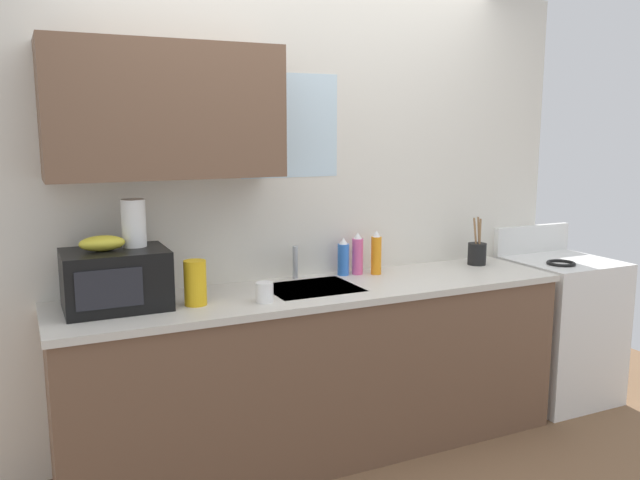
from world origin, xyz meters
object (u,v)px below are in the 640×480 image
at_px(dish_soap_bottle_orange, 376,254).
at_px(utensil_crock, 477,253).
at_px(cereal_canister, 195,283).
at_px(mug_white, 265,292).
at_px(stove_range, 558,328).
at_px(dish_soap_bottle_blue, 343,258).
at_px(banana_bunch, 102,243).
at_px(microwave, 116,279).
at_px(dish_soap_bottle_pink, 358,255).
at_px(paper_towel_roll, 134,223).

relative_size(dish_soap_bottle_orange, utensil_crock, 0.86).
distance_m(cereal_canister, mug_white, 0.33).
xyz_separation_m(stove_range, cereal_canister, (-2.35, -0.05, 0.55)).
xyz_separation_m(dish_soap_bottle_orange, cereal_canister, (-1.09, -0.20, -0.01)).
bearing_deg(mug_white, cereal_canister, 163.69).
distance_m(dish_soap_bottle_orange, mug_white, 0.83).
xyz_separation_m(dish_soap_bottle_blue, dish_soap_bottle_orange, (0.18, -0.06, 0.02)).
relative_size(banana_bunch, cereal_canister, 0.95).
distance_m(stove_range, utensil_crock, 0.78).
xyz_separation_m(cereal_canister, mug_white, (0.31, -0.09, -0.06)).
relative_size(dish_soap_bottle_blue, mug_white, 2.23).
bearing_deg(mug_white, utensil_crock, 10.09).
relative_size(microwave, dish_soap_bottle_orange, 1.85).
relative_size(dish_soap_bottle_pink, mug_white, 2.50).
relative_size(mug_white, utensil_crock, 0.33).
bearing_deg(dish_soap_bottle_blue, utensil_crock, -6.08).
bearing_deg(dish_soap_bottle_pink, utensil_crock, -5.89).
distance_m(dish_soap_bottle_pink, cereal_canister, 1.02).
distance_m(dish_soap_bottle_blue, mug_white, 0.70).
bearing_deg(stove_range, cereal_canister, -178.69).
height_order(stove_range, dish_soap_bottle_orange, dish_soap_bottle_orange).
relative_size(banana_bunch, paper_towel_roll, 0.91).
bearing_deg(paper_towel_roll, microwave, -152.83).
height_order(dish_soap_bottle_orange, utensil_crock, utensil_crock).
height_order(stove_range, cereal_canister, cereal_canister).
xyz_separation_m(microwave, cereal_canister, (0.34, -0.10, -0.03)).
height_order(cereal_canister, mug_white, cereal_canister).
xyz_separation_m(paper_towel_roll, dish_soap_bottle_blue, (1.15, 0.11, -0.28)).
bearing_deg(dish_soap_bottle_blue, microwave, -172.56).
xyz_separation_m(microwave, mug_white, (0.65, -0.19, -0.09)).
height_order(stove_range, banana_bunch, banana_bunch).
distance_m(paper_towel_roll, dish_soap_bottle_blue, 1.19).
height_order(stove_range, dish_soap_bottle_blue, dish_soap_bottle_blue).
bearing_deg(paper_towel_roll, cereal_canister, -32.01).
xyz_separation_m(dish_soap_bottle_blue, dish_soap_bottle_pink, (0.08, -0.01, 0.01)).
xyz_separation_m(microwave, dish_soap_bottle_blue, (1.25, 0.16, -0.04)).
relative_size(stove_range, banana_bunch, 5.40).
bearing_deg(banana_bunch, paper_towel_roll, 18.43).
bearing_deg(microwave, utensil_crock, 1.94).
xyz_separation_m(mug_white, utensil_crock, (1.46, 0.26, 0.02)).
distance_m(microwave, utensil_crock, 2.11).
bearing_deg(stove_range, microwave, 179.04).
bearing_deg(paper_towel_roll, dish_soap_bottle_blue, 5.54).
relative_size(dish_soap_bottle_pink, dish_soap_bottle_orange, 0.96).
xyz_separation_m(stove_range, banana_bunch, (-2.74, 0.05, 0.75)).
bearing_deg(stove_range, dish_soap_bottle_blue, 171.78).
height_order(paper_towel_roll, dish_soap_bottle_orange, paper_towel_roll).
height_order(microwave, dish_soap_bottle_blue, microwave).
height_order(stove_range, paper_towel_roll, paper_towel_roll).
distance_m(stove_range, dish_soap_bottle_pink, 1.48).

